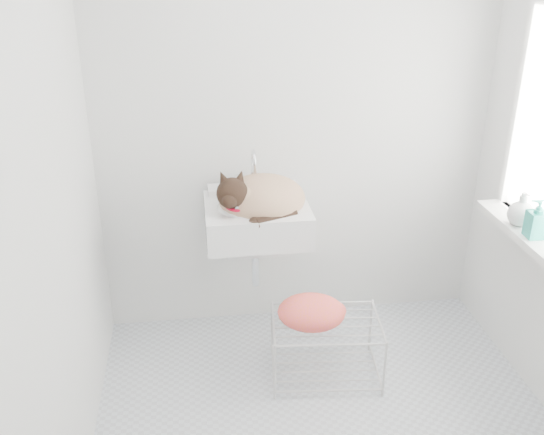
{
  "coord_description": "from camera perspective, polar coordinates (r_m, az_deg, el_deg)",
  "views": [
    {
      "loc": [
        -0.56,
        -2.19,
        2.11
      ],
      "look_at": [
        -0.2,
        0.5,
        0.88
      ],
      "focal_mm": 40.15,
      "sensor_mm": 36.0,
      "label": 1
    }
  ],
  "objects": [
    {
      "name": "sink",
      "position": [
        3.21,
        -1.46,
        1.21
      ],
      "size": [
        0.55,
        0.48,
        0.22
      ],
      "primitive_type": "cube",
      "color": "white",
      "rests_on": "back_wall"
    },
    {
      "name": "bottle_b",
      "position": [
        3.11,
        23.33,
        -1.68
      ],
      "size": [
        0.09,
        0.09,
        0.19
      ],
      "primitive_type": "imported",
      "rotation": [
        0.0,
        0.0,
        4.66
      ],
      "color": "teal",
      "rests_on": "windowsill"
    },
    {
      "name": "wire_rack",
      "position": [
        3.3,
        5.03,
        -12.25
      ],
      "size": [
        0.59,
        0.44,
        0.33
      ],
      "primitive_type": "cube",
      "rotation": [
        0.0,
        0.0,
        -0.1
      ],
      "color": "beige",
      "rests_on": "floor"
    },
    {
      "name": "back_wall",
      "position": [
        3.35,
        2.25,
        9.48
      ],
      "size": [
        2.2,
        0.02,
        2.5
      ],
      "primitive_type": "cube",
      "color": "silver",
      "rests_on": "ground"
    },
    {
      "name": "floor",
      "position": [
        3.09,
        5.17,
        -18.76
      ],
      "size": [
        2.2,
        2.0,
        0.02
      ],
      "primitive_type": "cube",
      "color": "silver",
      "rests_on": "ground"
    },
    {
      "name": "left_wall",
      "position": [
        2.42,
        -20.02,
        1.97
      ],
      "size": [
        0.02,
        2.0,
        2.5
      ],
      "primitive_type": "cube",
      "color": "silver",
      "rests_on": "ground"
    },
    {
      "name": "faucet",
      "position": [
        3.32,
        -1.83,
        4.64
      ],
      "size": [
        0.2,
        0.14,
        0.2
      ],
      "primitive_type": null,
      "color": "silver",
      "rests_on": "sink"
    },
    {
      "name": "towel",
      "position": [
        3.15,
        3.69,
        -9.5
      ],
      "size": [
        0.38,
        0.29,
        0.14
      ],
      "primitive_type": "ellipsoid",
      "rotation": [
        0.0,
        0.0,
        -0.14
      ],
      "color": "orange",
      "rests_on": "wire_rack"
    },
    {
      "name": "bottle_c",
      "position": [
        3.22,
        22.14,
        -0.61
      ],
      "size": [
        0.16,
        0.16,
        0.17
      ],
      "primitive_type": "imported",
      "rotation": [
        0.0,
        0.0,
        0.32
      ],
      "color": "silver",
      "rests_on": "windowsill"
    },
    {
      "name": "windowsill",
      "position": [
        3.14,
        23.27,
        -1.85
      ],
      "size": [
        0.16,
        0.88,
        0.04
      ],
      "primitive_type": "cube",
      "color": "white",
      "rests_on": "right_wall"
    },
    {
      "name": "cat",
      "position": [
        3.18,
        -1.23,
        1.78
      ],
      "size": [
        0.5,
        0.42,
        0.3
      ],
      "rotation": [
        0.0,
        0.0,
        0.12
      ],
      "color": "tan",
      "rests_on": "sink"
    }
  ]
}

